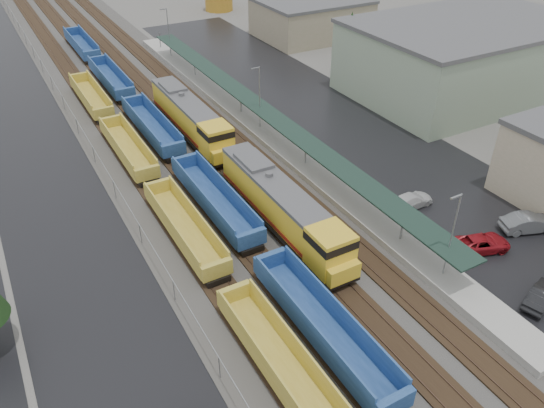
{
  "coord_description": "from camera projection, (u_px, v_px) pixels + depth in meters",
  "views": [
    {
      "loc": [
        -17.33,
        -0.66,
        28.0
      ],
      "look_at": [
        1.69,
        33.2,
        2.0
      ],
      "focal_mm": 35.0,
      "sensor_mm": 36.0,
      "label": 1
    }
  ],
  "objects": [
    {
      "name": "ballast_strip",
      "position": [
        156.0,
        117.0,
        66.56
      ],
      "size": [
        20.0,
        160.0,
        0.08
      ],
      "primitive_type": "cube",
      "color": "#302D2B",
      "rests_on": "ground"
    },
    {
      "name": "trackbed",
      "position": [
        156.0,
        116.0,
        66.49
      ],
      "size": [
        14.6,
        160.0,
        0.22
      ],
      "color": "black",
      "rests_on": "ground"
    },
    {
      "name": "west_parking_lot",
      "position": [
        30.0,
        145.0,
        60.47
      ],
      "size": [
        10.0,
        160.0,
        0.02
      ],
      "primitive_type": "cube",
      "color": "black",
      "rests_on": "ground"
    },
    {
      "name": "east_commuter_lot",
      "position": [
        326.0,
        116.0,
        67.06
      ],
      "size": [
        16.0,
        100.0,
        0.02
      ],
      "primitive_type": "cube",
      "color": "black",
      "rests_on": "ground"
    },
    {
      "name": "station_platform",
      "position": [
        260.0,
        126.0,
        62.8
      ],
      "size": [
        3.0,
        80.0,
        8.0
      ],
      "color": "#9E9B93",
      "rests_on": "ground"
    },
    {
      "name": "chainlink_fence",
      "position": [
        79.0,
        127.0,
        60.69
      ],
      "size": [
        0.08,
        160.04,
        2.02
      ],
      "color": "gray",
      "rests_on": "ground"
    },
    {
      "name": "industrial_buildings",
      "position": [
        465.0,
        68.0,
        69.32
      ],
      "size": [
        32.52,
        75.3,
        9.5
      ],
      "color": "tan",
      "rests_on": "ground"
    },
    {
      "name": "tree_east",
      "position": [
        350.0,
        38.0,
        72.92
      ],
      "size": [
        4.4,
        4.4,
        10.0
      ],
      "color": "#332316",
      "rests_on": "ground"
    },
    {
      "name": "locomotive_lead",
      "position": [
        284.0,
        208.0,
        45.52
      ],
      "size": [
        2.97,
        19.57,
        4.43
      ],
      "color": "black",
      "rests_on": "ground"
    },
    {
      "name": "locomotive_trail",
      "position": [
        192.0,
        119.0,
        60.74
      ],
      "size": [
        2.97,
        19.57,
        4.43
      ],
      "color": "black",
      "rests_on": "ground"
    },
    {
      "name": "well_string_yellow",
      "position": [
        225.0,
        285.0,
        39.28
      ],
      "size": [
        2.57,
        96.87,
        2.27
      ],
      "color": "#B19C31",
      "rests_on": "ground"
    },
    {
      "name": "well_string_blue",
      "position": [
        215.0,
        200.0,
        48.77
      ],
      "size": [
        2.7,
        122.37,
        2.4
      ],
      "color": "navy",
      "rests_on": "ground"
    },
    {
      "name": "parked_car_east_a",
      "position": [
        542.0,
        296.0,
        38.98
      ],
      "size": [
        2.76,
        4.52,
        1.41
      ],
      "primitive_type": "imported",
      "rotation": [
        0.0,
        0.0,
        1.89
      ],
      "color": "black",
      "rests_on": "ground"
    },
    {
      "name": "parked_car_east_b",
      "position": [
        481.0,
        243.0,
        44.19
      ],
      "size": [
        3.6,
        5.34,
        1.36
      ],
      "primitive_type": "imported",
      "rotation": [
        0.0,
        0.0,
        1.27
      ],
      "color": "maroon",
      "rests_on": "ground"
    },
    {
      "name": "parked_car_east_c",
      "position": [
        411.0,
        201.0,
        49.57
      ],
      "size": [
        2.11,
        4.78,
        1.37
      ],
      "primitive_type": "imported",
      "rotation": [
        0.0,
        0.0,
        1.61
      ],
      "color": "silver",
      "rests_on": "ground"
    },
    {
      "name": "parked_car_east_e",
      "position": [
        529.0,
        223.0,
        46.38
      ],
      "size": [
        3.31,
        5.25,
        1.63
      ],
      "primitive_type": "imported",
      "rotation": [
        0.0,
        0.0,
        1.22
      ],
      "color": "#57595C",
      "rests_on": "ground"
    }
  ]
}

